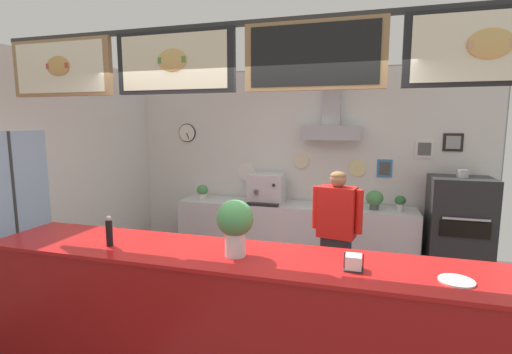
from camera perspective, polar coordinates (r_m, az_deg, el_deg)
back_wall_assembly at (r=5.65m, az=6.85°, el=2.63°), size 5.40×3.05×2.87m
left_wall_with_window at (r=4.73m, az=-34.31°, el=-1.06°), size 0.15×5.55×2.87m
service_counter at (r=3.15m, az=-3.45°, el=-20.93°), size 4.11×0.73×1.09m
back_prep_counter at (r=5.66m, az=5.59°, el=-8.62°), size 3.44×0.61×0.90m
pizza_oven at (r=5.52m, az=28.31°, el=-7.24°), size 0.74×0.65×1.50m
shop_worker at (r=4.26m, az=12.06°, el=-8.89°), size 0.55×0.29×1.57m
espresso_machine at (r=5.57m, az=1.60°, el=-1.77°), size 0.51×0.46×0.44m
potted_rosemary at (r=5.43m, az=21.02°, el=-3.56°), size 0.15×0.15×0.21m
potted_thyme at (r=5.41m, az=11.65°, el=-3.10°), size 0.23×0.23×0.25m
potted_basil at (r=5.40m, az=17.54°, el=-3.17°), size 0.23×0.23×0.26m
potted_oregano at (r=5.94m, az=-8.12°, el=-2.11°), size 0.18×0.18×0.22m
napkin_holder at (r=2.69m, az=14.57°, el=-12.50°), size 0.13×0.12×0.12m
basil_vase at (r=2.81m, az=-3.19°, el=-7.18°), size 0.28×0.28×0.43m
condiment_plate at (r=2.75m, az=28.12°, el=-13.72°), size 0.21×0.21×0.01m
pepper_grinder at (r=3.28m, az=-21.37°, el=-7.64°), size 0.05×0.05×0.25m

